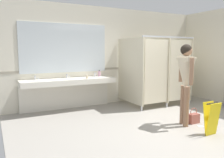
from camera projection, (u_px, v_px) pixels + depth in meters
The scene contains 12 objects.
ground_plane at pixel (178, 131), 4.74m from camera, with size 6.43×6.11×0.10m, color gray.
wall_back at pixel (113, 56), 7.03m from camera, with size 6.43×0.12×2.85m, color beige.
wall_back_tile_band at pixel (114, 68), 7.02m from camera, with size 6.43×0.01×0.06m, color #9E937F.
vanity_counter at pixel (68, 87), 6.17m from camera, with size 2.48×0.59×0.96m.
mirror_panel at pixel (65, 48), 6.24m from camera, with size 2.38×0.02×1.32m, color silver.
bathroom_stalls at pixel (158, 70), 6.75m from camera, with size 1.79×1.30×1.97m.
person_standing at pixel (186, 74), 4.80m from camera, with size 0.52×0.56×1.72m.
handbag at pixel (193, 118), 5.05m from camera, with size 0.26×0.14×0.35m.
soap_dispenser at pixel (99, 74), 6.66m from camera, with size 0.07×0.07×0.19m.
paper_cup at pixel (87, 77), 6.14m from camera, with size 0.07×0.07×0.09m, color beige.
wet_floor_sign at pixel (211, 118), 4.31m from camera, with size 0.28×0.19×0.63m.
floor_drain_cover at pixel (201, 126), 4.85m from camera, with size 0.14×0.14×0.01m, color #B7BABF.
Camera 1 is at (-3.33, -3.42, 1.58)m, focal length 36.92 mm.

